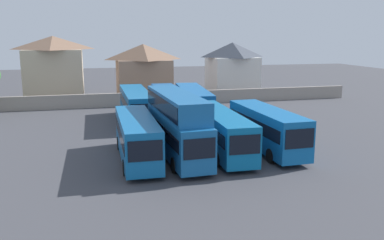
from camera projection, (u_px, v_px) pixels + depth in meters
name	position (u px, v px, depth m)	size (l,w,h in m)	color
ground	(162.00, 113.00, 49.57)	(140.00, 140.00, 0.00)	#424247
depot_boundary_wall	(154.00, 99.00, 54.70)	(56.00, 0.50, 1.80)	gray
bus_1	(137.00, 136.00, 30.65)	(2.67, 10.51, 3.31)	#1160A0
bus_2	(177.00, 122.00, 31.23)	(2.93, 11.16, 4.95)	#165B99
bus_3	(220.00, 129.00, 32.79)	(2.71, 11.79, 3.28)	#0B629B
bus_4	(267.00, 127.00, 33.25)	(2.81, 10.35, 3.41)	#105EA2
bus_5	(136.00, 104.00, 44.37)	(2.70, 11.94, 3.38)	#1464A0
bus_6	(171.00, 103.00, 45.15)	(2.67, 11.68, 3.40)	#195698
bus_7	(193.00, 102.00, 45.61)	(3.54, 11.74, 3.42)	#145BA1
house_terrace_left	(54.00, 68.00, 57.69)	(8.05, 8.20, 9.06)	#C6B293
house_terrace_centre	(144.00, 71.00, 60.16)	(7.96, 7.02, 7.89)	#9E7A60
house_terrace_right	(232.00, 68.00, 65.02)	(7.38, 7.23, 8.02)	silver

